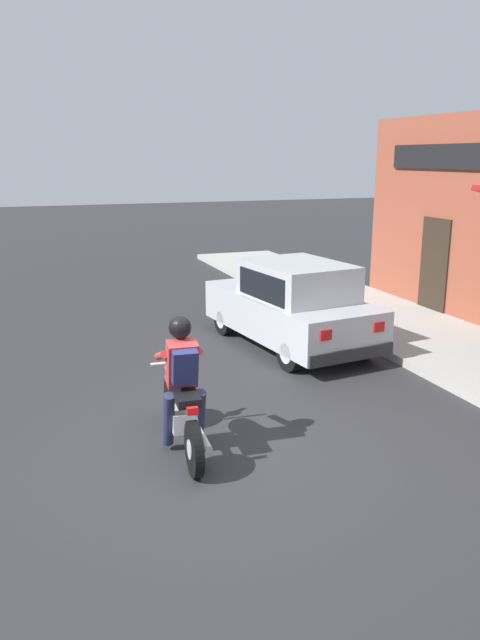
% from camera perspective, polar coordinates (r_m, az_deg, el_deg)
% --- Properties ---
extents(ground_plane, '(80.00, 80.00, 0.00)m').
position_cam_1_polar(ground_plane, '(7.36, -0.89, -12.37)').
color(ground_plane, '#2B2B2D').
extents(sidewalk_curb, '(2.60, 22.00, 0.14)m').
position_cam_1_polar(sidewalk_curb, '(12.10, 17.10, -1.68)').
color(sidewalk_curb, '#ADAAA3').
rests_on(sidewalk_curb, ground).
extents(motorcycle_with_rider, '(0.59, 2.02, 1.62)m').
position_cam_1_polar(motorcycle_with_rider, '(7.31, -5.36, -6.81)').
color(motorcycle_with_rider, black).
rests_on(motorcycle_with_rider, ground).
extents(car_hatchback, '(2.10, 3.95, 1.57)m').
position_cam_1_polar(car_hatchback, '(11.20, 4.72, 1.33)').
color(car_hatchback, black).
rests_on(car_hatchback, ground).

